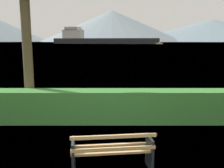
{
  "coord_description": "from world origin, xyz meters",
  "views": [
    {
      "loc": [
        0.0,
        -4.72,
        2.6
      ],
      "look_at": [
        0.0,
        4.67,
        0.96
      ],
      "focal_mm": 40.14,
      "sensor_mm": 36.0,
      "label": 1
    }
  ],
  "objects_px": {
    "park_bench": "(112,151)",
    "fishing_boat_near": "(159,43)",
    "cargo_ship_large": "(97,39)",
    "sailboat_mid": "(148,42)"
  },
  "relations": [
    {
      "from": "park_bench",
      "to": "fishing_boat_near",
      "type": "bearing_deg",
      "value": 79.15
    },
    {
      "from": "park_bench",
      "to": "fishing_boat_near",
      "type": "height_order",
      "value": "fishing_boat_near"
    },
    {
      "from": "cargo_ship_large",
      "to": "fishing_boat_near",
      "type": "distance_m",
      "value": 50.55
    },
    {
      "from": "park_bench",
      "to": "fishing_boat_near",
      "type": "xyz_separation_m",
      "value": [
        33.38,
        174.23,
        0.07
      ]
    },
    {
      "from": "park_bench",
      "to": "cargo_ship_large",
      "type": "height_order",
      "value": "cargo_ship_large"
    },
    {
      "from": "fishing_boat_near",
      "to": "sailboat_mid",
      "type": "height_order",
      "value": "sailboat_mid"
    },
    {
      "from": "fishing_boat_near",
      "to": "park_bench",
      "type": "bearing_deg",
      "value": -100.85
    },
    {
      "from": "cargo_ship_large",
      "to": "fishing_boat_near",
      "type": "height_order",
      "value": "cargo_ship_large"
    },
    {
      "from": "cargo_ship_large",
      "to": "sailboat_mid",
      "type": "xyz_separation_m",
      "value": [
        48.66,
        58.89,
        -3.12
      ]
    },
    {
      "from": "park_bench",
      "to": "sailboat_mid",
      "type": "bearing_deg",
      "value": 81.78
    }
  ]
}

